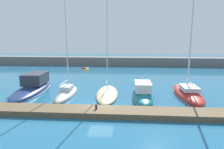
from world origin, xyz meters
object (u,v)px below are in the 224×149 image
dock_bollard (96,107)px  mooring_buoy_white (88,69)px  motorboat_navy_nearest (33,87)px  sailboat_sand_third (107,94)px  sailboat_red_fifth (188,93)px  mooring_buoy_yellow (87,71)px  sailboat_ivory_second (67,93)px  motorboat_teal_fourth (143,93)px  mooring_buoy_red (84,69)px

dock_bollard → mooring_buoy_white: bearing=102.8°
motorboat_navy_nearest → sailboat_sand_third: (9.76, -1.29, -0.36)m
sailboat_sand_third → sailboat_red_fifth: (9.49, 0.22, 0.21)m
mooring_buoy_white → motorboat_navy_nearest: bearing=-101.7°
motorboat_navy_nearest → sailboat_red_fifth: sailboat_red_fifth is taller
mooring_buoy_yellow → dock_bollard: dock_bollard is taller
sailboat_ivory_second → dock_bollard: bearing=-140.1°
motorboat_navy_nearest → sailboat_ivory_second: (4.94, -1.72, -0.29)m
motorboat_teal_fourth → mooring_buoy_red: size_ratio=8.68×
sailboat_red_fifth → mooring_buoy_red: size_ratio=17.17×
sailboat_red_fifth → motorboat_teal_fourth: bearing=97.6°
motorboat_navy_nearest → mooring_buoy_red: (2.92, 17.34, -0.56)m
mooring_buoy_yellow → mooring_buoy_red: mooring_buoy_yellow is taller
sailboat_ivory_second → mooring_buoy_white: (-1.26, 19.45, -0.27)m
motorboat_teal_fourth → sailboat_red_fifth: size_ratio=0.51×
sailboat_red_fifth → mooring_buoy_white: sailboat_red_fifth is taller
sailboat_sand_third → mooring_buoy_yellow: (-5.78, 16.45, -0.20)m
sailboat_ivory_second → mooring_buoy_yellow: (-0.95, 16.88, -0.27)m
motorboat_teal_fourth → sailboat_red_fifth: bearing=-81.4°
sailboat_ivory_second → motorboat_navy_nearest: bearing=72.0°
mooring_buoy_yellow → mooring_buoy_red: (-1.06, 2.18, 0.00)m
motorboat_navy_nearest → sailboat_red_fifth: 19.28m
sailboat_sand_third → mooring_buoy_white: bearing=15.2°
sailboat_red_fifth → mooring_buoy_white: (-15.58, 18.80, -0.41)m
sailboat_sand_third → motorboat_teal_fourth: size_ratio=2.08×
motorboat_teal_fourth → sailboat_ivory_second: bearing=89.2°
mooring_buoy_white → sailboat_red_fifth: bearing=-50.4°
motorboat_navy_nearest → sailboat_sand_third: 9.86m
sailboat_sand_third → mooring_buoy_red: bearing=17.7°
motorboat_navy_nearest → mooring_buoy_white: size_ratio=16.95×
mooring_buoy_white → dock_bollard: size_ratio=1.38×
sailboat_red_fifth → mooring_buoy_red: 24.61m
sailboat_ivory_second → motorboat_teal_fourth: size_ratio=1.81×
sailboat_sand_third → sailboat_red_fifth: size_ratio=1.05×
mooring_buoy_yellow → sailboat_sand_third: bearing=-70.6°
sailboat_red_fifth → mooring_buoy_red: bearing=40.7°
motorboat_teal_fourth → mooring_buoy_white: motorboat_teal_fourth is taller
sailboat_ivory_second → sailboat_red_fifth: bearing=-86.3°
mooring_buoy_white → motorboat_teal_fourth: bearing=-62.3°
motorboat_navy_nearest → motorboat_teal_fourth: size_ratio=1.46×
motorboat_navy_nearest → sailboat_ivory_second: size_ratio=0.81×
mooring_buoy_white → dock_bollard: dock_bollard is taller
mooring_buoy_white → sailboat_ivory_second: bearing=-86.3°
sailboat_sand_third → dock_bollard: size_ratio=33.30×
sailboat_red_fifth → mooring_buoy_yellow: sailboat_red_fifth is taller
sailboat_ivory_second → mooring_buoy_red: 19.17m
sailboat_sand_third → mooring_buoy_red: size_ratio=18.04×
mooring_buoy_yellow → mooring_buoy_white: size_ratio=1.46×
motorboat_navy_nearest → mooring_buoy_red: bearing=-11.4°
motorboat_navy_nearest → mooring_buoy_white: motorboat_navy_nearest is taller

